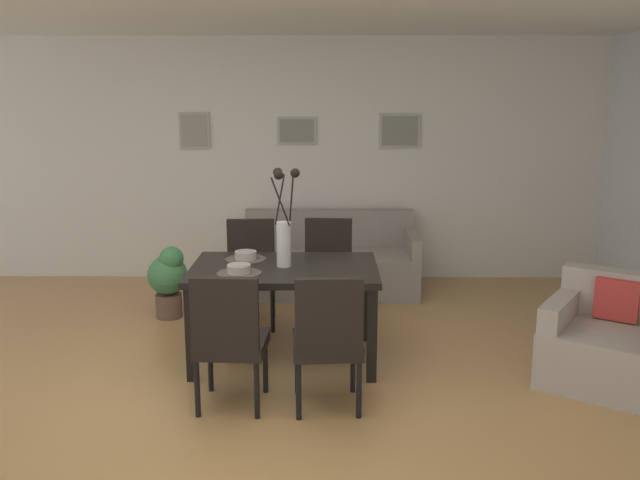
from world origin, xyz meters
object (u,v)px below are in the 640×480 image
(sofa, at_px, (329,264))
(framed_picture_left, at_px, (194,131))
(potted_plant, at_px, (168,278))
(dining_table, at_px, (284,278))
(dining_chair_far_right, at_px, (328,266))
(bowl_near_left, at_px, (239,268))
(dining_chair_far_left, at_px, (328,336))
(dining_chair_near_left, at_px, (229,335))
(bowl_near_right, at_px, (246,254))
(dining_chair_near_right, at_px, (251,267))
(centerpiece_vase, at_px, (284,229))
(framed_picture_center, at_px, (297,131))
(armchair, at_px, (608,343))
(framed_picture_right, at_px, (400,131))

(sofa, xyz_separation_m, framed_picture_left, (-1.44, 0.48, 1.34))
(sofa, height_order, potted_plant, sofa)
(dining_table, relative_size, dining_chair_far_right, 1.52)
(bowl_near_left, bearing_deg, dining_chair_far_left, -45.55)
(dining_chair_near_left, height_order, bowl_near_left, dining_chair_near_left)
(dining_chair_far_right, xyz_separation_m, bowl_near_right, (-0.65, -0.68, 0.27))
(potted_plant, bearing_deg, dining_chair_far_left, -51.87)
(dining_chair_near_right, xyz_separation_m, dining_chair_far_left, (0.68, -1.71, 0.00))
(dining_chair_far_left, bearing_deg, centerpiece_vase, 110.68)
(centerpiece_vase, distance_m, framed_picture_center, 2.42)
(bowl_near_right, height_order, armchair, bowl_near_right)
(dining_chair_far_left, xyz_separation_m, dining_chair_far_right, (0.00, 1.75, 0.00))
(armchair, distance_m, potted_plant, 3.69)
(dining_chair_far_left, distance_m, framed_picture_left, 3.69)
(dining_chair_far_right, bearing_deg, bowl_near_left, -120.49)
(framed_picture_right, relative_size, potted_plant, 0.64)
(sofa, distance_m, framed_picture_right, 1.61)
(centerpiece_vase, xyz_separation_m, armchair, (2.31, -0.39, -0.74))
(bowl_near_right, xyz_separation_m, sofa, (0.66, 1.66, -0.50))
(bowl_near_left, xyz_separation_m, bowl_near_right, (0.00, 0.42, 0.00))
(dining_chair_far_left, xyz_separation_m, armchair, (1.99, 0.48, -0.23))
(framed_picture_center, bearing_deg, bowl_near_left, -97.02)
(centerpiece_vase, height_order, sofa, centerpiece_vase)
(framed_picture_right, distance_m, potted_plant, 2.89)
(bowl_near_right, relative_size, armchair, 0.15)
(dining_table, bearing_deg, bowl_near_right, 146.30)
(sofa, bearing_deg, dining_chair_far_right, -91.06)
(dining_chair_far_left, relative_size, armchair, 0.83)
(dining_chair_near_left, relative_size, dining_chair_far_right, 1.00)
(dining_chair_near_right, height_order, potted_plant, dining_chair_near_right)
(sofa, height_order, framed_picture_right, framed_picture_right)
(framed_picture_left, relative_size, framed_picture_right, 0.90)
(armchair, bearing_deg, sofa, 131.14)
(bowl_near_right, distance_m, framed_picture_left, 2.43)
(bowl_near_right, height_order, sofa, bowl_near_right)
(dining_chair_far_left, xyz_separation_m, centerpiece_vase, (-0.33, 0.87, 0.51))
(dining_table, bearing_deg, framed_picture_left, 115.02)
(dining_table, bearing_deg, dining_chair_near_right, 112.51)
(dining_chair_far_left, xyz_separation_m, bowl_near_right, (-0.64, 1.08, 0.27))
(dining_chair_near_left, bearing_deg, sofa, 76.58)
(dining_chair_far_left, relative_size, bowl_near_right, 5.41)
(bowl_near_left, relative_size, armchair, 0.15)
(framed_picture_center, height_order, potted_plant, framed_picture_center)
(bowl_near_right, distance_m, potted_plant, 1.18)
(armchair, relative_size, framed_picture_right, 2.57)
(framed_picture_center, bearing_deg, dining_chair_far_left, -84.17)
(armchair, distance_m, framed_picture_right, 3.28)
(framed_picture_left, bearing_deg, dining_chair_near_left, -76.08)
(sofa, height_order, framed_picture_left, framed_picture_left)
(framed_picture_right, height_order, potted_plant, framed_picture_right)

